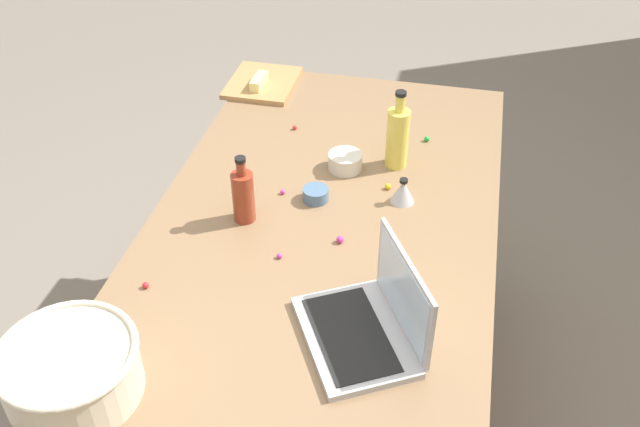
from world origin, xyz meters
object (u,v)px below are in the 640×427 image
(cutting_board, at_px, (263,83))
(butter_stick_left, at_px, (259,81))
(mixing_bowl_large, at_px, (71,370))
(bottle_soy, at_px, (243,195))
(laptop, at_px, (371,321))
(ramekin_medium, at_px, (316,194))
(ramekin_wide, at_px, (345,162))
(bottle_oil, at_px, (398,137))
(kitchen_timer, at_px, (403,191))

(cutting_board, height_order, butter_stick_left, butter_stick_left)
(mixing_bowl_large, height_order, bottle_soy, bottle_soy)
(laptop, bearing_deg, mixing_bowl_large, -63.43)
(ramekin_medium, distance_m, ramekin_wide, 0.18)
(bottle_oil, xyz_separation_m, ramekin_wide, (0.06, -0.15, -0.08))
(bottle_soy, relative_size, ramekin_wide, 1.95)
(bottle_oil, relative_size, cutting_board, 0.90)
(bottle_soy, relative_size, cutting_board, 0.73)
(mixing_bowl_large, distance_m, bottle_soy, 0.67)
(butter_stick_left, bearing_deg, bottle_soy, 13.44)
(mixing_bowl_large, distance_m, ramekin_medium, 0.85)
(laptop, height_order, ramekin_medium, laptop)
(ramekin_medium, height_order, ramekin_wide, ramekin_wide)
(butter_stick_left, xyz_separation_m, ramekin_wide, (0.43, 0.40, -0.01))
(butter_stick_left, height_order, ramekin_wide, butter_stick_left)
(bottle_soy, relative_size, ramekin_medium, 2.71)
(ramekin_wide, bearing_deg, laptop, 15.89)
(laptop, distance_m, ramekin_medium, 0.54)
(ramekin_wide, bearing_deg, cutting_board, -139.43)
(mixing_bowl_large, distance_m, butter_stick_left, 1.38)
(bottle_oil, distance_m, butter_stick_left, 0.67)
(kitchen_timer, bearing_deg, butter_stick_left, -132.97)
(cutting_board, relative_size, ramekin_medium, 3.74)
(ramekin_wide, bearing_deg, butter_stick_left, -136.80)
(laptop, height_order, kitchen_timer, laptop)
(laptop, relative_size, bottle_oil, 1.49)
(cutting_board, bearing_deg, bottle_soy, 12.74)
(butter_stick_left, bearing_deg, mixing_bowl_large, 0.10)
(kitchen_timer, bearing_deg, bottle_soy, -67.05)
(laptop, xyz_separation_m, cutting_board, (-1.13, -0.59, -0.04))
(butter_stick_left, bearing_deg, ramekin_wide, 43.20)
(bottle_soy, height_order, ramekin_wide, bottle_soy)
(ramekin_medium, bearing_deg, laptop, 26.37)
(mixing_bowl_large, xyz_separation_m, ramekin_wide, (-0.95, 0.40, -0.04))
(bottle_oil, bearing_deg, cutting_board, -126.86)
(bottle_soy, height_order, cutting_board, bottle_soy)
(kitchen_timer, bearing_deg, ramekin_wide, -123.22)
(ramekin_medium, bearing_deg, cutting_board, -151.54)
(bottle_oil, distance_m, ramekin_wide, 0.18)
(bottle_soy, distance_m, kitchen_timer, 0.46)
(cutting_board, bearing_deg, laptop, 27.57)
(bottle_oil, distance_m, kitchen_timer, 0.20)
(laptop, distance_m, butter_stick_left, 1.24)
(kitchen_timer, bearing_deg, laptop, -0.60)
(bottle_soy, xyz_separation_m, cutting_board, (-0.77, -0.17, -0.07))
(laptop, distance_m, bottle_soy, 0.55)
(ramekin_wide, bearing_deg, kitchen_timer, 56.78)
(bottle_soy, bearing_deg, bottle_oil, 133.88)
(laptop, xyz_separation_m, mixing_bowl_large, (0.29, -0.59, 0.02))
(butter_stick_left, xyz_separation_m, ramekin_medium, (0.60, 0.35, -0.02))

